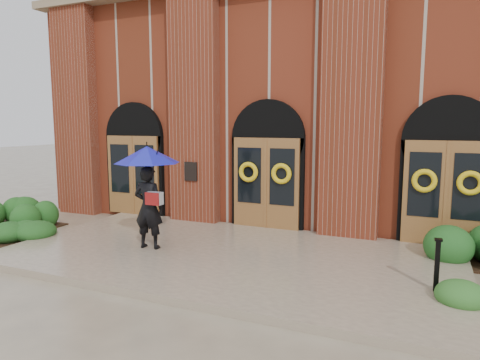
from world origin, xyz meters
The scene contains 8 objects.
ground centered at (0.00, 0.00, 0.00)m, with size 90.00×90.00×0.00m, color gray.
landing centered at (0.00, 0.15, 0.07)m, with size 10.00×5.30×0.15m, color tan.
church_building centered at (0.00, 8.78, 3.50)m, with size 16.20×12.53×7.00m.
man_with_umbrella centered at (-1.80, -0.25, 1.82)m, with size 1.67×1.67×2.38m.
metal_post centered at (4.30, -0.41, 0.64)m, with size 0.13×0.13×0.93m.
hedge_wall_left centered at (-7.40, 0.50, 0.38)m, with size 2.94×1.17×0.75m, color #1D4E1A.
hedge_wall_right centered at (5.20, 2.06, 0.41)m, with size 3.22×1.29×0.83m, color #1E501C.
hedge_front_left centered at (-5.53, -1.00, 0.25)m, with size 1.41×1.21×0.50m, color #1C4919.
Camera 1 is at (4.03, -8.31, 3.06)m, focal length 32.00 mm.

